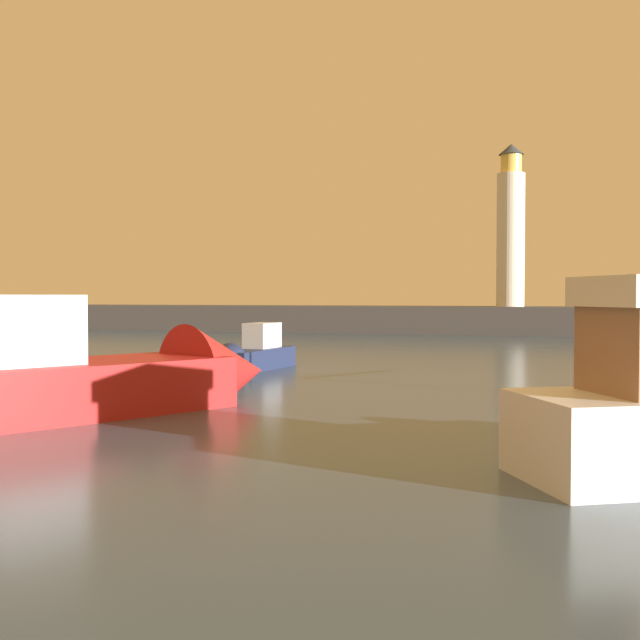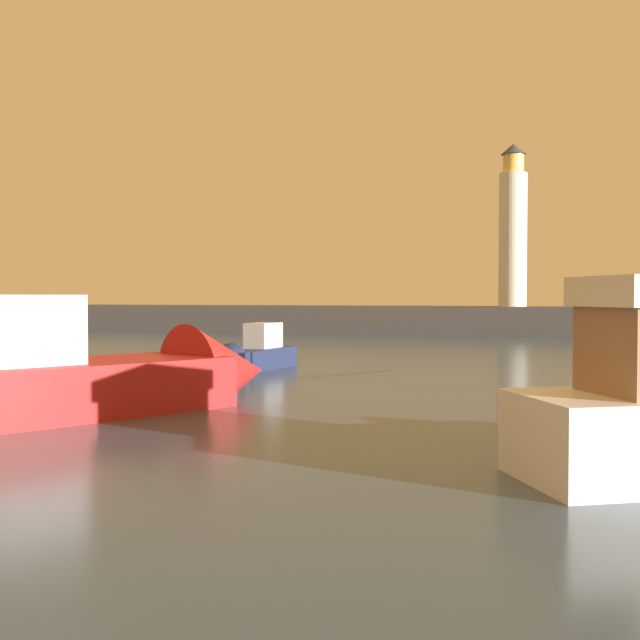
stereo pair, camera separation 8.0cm
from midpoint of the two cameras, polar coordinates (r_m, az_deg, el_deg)
ground_plane at (r=32.76m, az=4.50°, el=-3.36°), size 220.00×220.00×0.00m
breakwater at (r=62.35m, az=10.63°, el=0.01°), size 86.74×6.56×2.10m
lighthouse at (r=62.24m, az=13.56°, el=6.35°), size 2.10×2.10×12.36m
motorboat_1 at (r=30.94m, az=-5.33°, el=-2.61°), size 1.97×5.71×2.09m
motorboat_3 at (r=21.00m, az=-13.39°, el=-3.94°), size 7.17×9.80×3.66m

